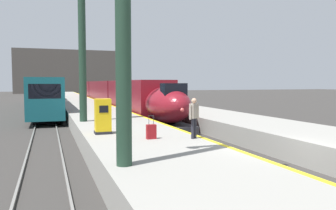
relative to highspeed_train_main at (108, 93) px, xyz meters
name	(u,v)px	position (x,y,z in m)	size (l,w,h in m)	color
ground_plane	(274,173)	(0.00, -36.21, -1.96)	(260.00, 260.00, 0.00)	#33302D
platform_left	(88,111)	(-4.05, -11.46, -1.44)	(4.80, 110.00, 1.05)	gray
platform_right	(162,108)	(4.05, -11.46, -1.44)	(4.80, 110.00, 1.05)	gray
platform_left_safety_stripe	(110,105)	(-1.77, -11.46, -0.91)	(0.20, 107.80, 0.01)	yellow
rail_main_left	(115,112)	(-0.75, -8.71, -1.90)	(0.08, 110.00, 0.12)	slate
rail_main_right	(128,111)	(0.75, -8.71, -1.90)	(0.08, 110.00, 0.12)	slate
rail_secondary_left	(39,114)	(-8.85, -8.71, -1.90)	(0.08, 110.00, 0.12)	slate
rail_secondary_right	(54,114)	(-7.35, -8.71, -1.90)	(0.08, 110.00, 0.12)	slate
highspeed_train_main	(108,93)	(0.00, 0.00, 0.00)	(2.92, 55.74, 3.60)	maroon
regional_train_adjacent	(46,93)	(-8.10, -2.08, 0.17)	(2.85, 36.60, 3.80)	#145660
station_column_mid	(82,18)	(-5.90, -25.85, 5.26)	(4.00, 0.68, 10.40)	#1E3828
passenger_near_edge	(194,115)	(-2.18, -33.80, 0.08)	(0.51, 0.38, 1.69)	#23232D
rolling_suitcase	(151,132)	(-3.89, -33.29, -0.61)	(0.40, 0.22, 0.98)	maroon
ticket_machine_yellow	(103,118)	(-5.55, -31.19, -0.17)	(0.76, 0.62, 1.60)	yellow
terminus_back_wall	(73,72)	(0.00, 65.79, 5.04)	(36.00, 2.00, 14.00)	#4C4742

